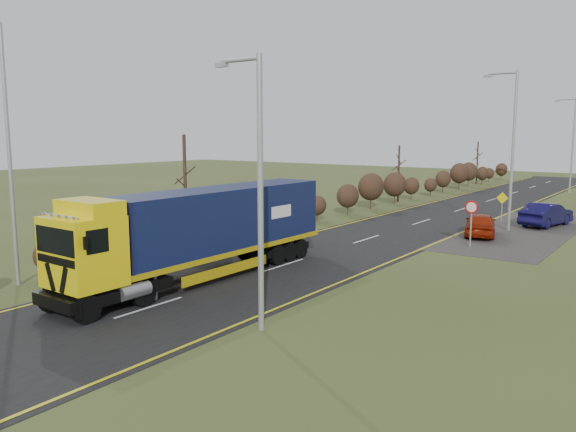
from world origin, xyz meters
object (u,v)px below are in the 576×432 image
Objects in this scene: lorry at (203,228)px; car_red_hatchback at (480,224)px; car_blue_sedan at (546,215)px; streetlight_near at (258,183)px; speed_sign at (471,214)px.

lorry is 18.17m from car_red_hatchback.
car_blue_sedan is at bearing 70.01° from lorry.
streetlight_near is at bearing -30.37° from lorry.
lorry is 14.95m from speed_sign.
car_red_hatchback is (6.24, 17.00, -1.48)m from lorry.
streetlight_near is 3.30× the size of speed_sign.
streetlight_near is (5.79, -3.44, 2.42)m from lorry.
lorry is 5.46× the size of speed_sign.
lorry is at bearing 149.30° from streetlight_near.
speed_sign reaches higher than car_red_hatchback.
lorry is 24.85m from car_blue_sedan.
streetlight_near reaches higher than car_blue_sedan.
lorry is at bearing -117.44° from speed_sign.
speed_sign is (-1.73, -10.01, 1.04)m from car_blue_sedan.
lorry reaches higher than car_red_hatchback.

